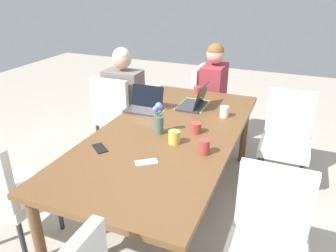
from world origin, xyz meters
TOP-DOWN VIEW (x-y plane):
  - ground_plane at (0.00, 0.00)m, footprint 10.00×10.00m
  - dining_table at (0.00, 0.00)m, footprint 2.21×1.07m
  - chair_near_left_near at (-0.69, -0.89)m, footprint 0.44×0.44m
  - person_near_left_near at (-0.77, -0.83)m, footprint 0.36×0.40m
  - chair_head_left_left_mid at (-1.42, -0.07)m, footprint 0.44×0.44m
  - person_head_left_left_mid at (-1.36, 0.01)m, footprint 0.40×0.36m
  - chair_far_left_far at (-0.79, 0.87)m, footprint 0.44×0.44m
  - chair_far_right_near at (0.64, 0.87)m, footprint 0.44×0.44m
  - chair_near_right_mid at (0.85, -0.87)m, footprint 0.44×0.44m
  - flower_vase at (0.05, -0.06)m, footprint 0.08×0.09m
  - placemat_near_left_near at (-0.35, -0.37)m, footprint 0.27×0.37m
  - placemat_head_left_left_mid at (-0.64, 0.00)m, footprint 0.36×0.26m
  - laptop_near_left_near at (-0.35, -0.37)m, footprint 0.22×0.32m
  - laptop_head_left_left_mid at (-0.60, 0.03)m, footprint 0.32×0.22m
  - coffee_mug_near_left at (-0.47, 0.34)m, footprint 0.08×0.08m
  - coffee_mug_near_right at (0.23, 0.37)m, footprint 0.07×0.07m
  - coffee_mug_centre_left at (-0.07, 0.21)m, footprint 0.09×0.09m
  - coffee_mug_centre_right at (-0.97, -0.07)m, footprint 0.08×0.08m
  - coffee_mug_far_left at (0.17, 0.12)m, footprint 0.09×0.09m
  - phone_black at (0.45, -0.34)m, footprint 0.15×0.16m
  - phone_silver at (0.50, 0.05)m, footprint 0.15×0.16m

SIDE VIEW (x-z plane):
  - ground_plane at x=0.00m, z-range 0.00..0.00m
  - chair_near_left_near at x=-0.69m, z-range 0.05..0.95m
  - chair_head_left_left_mid at x=-1.42m, z-range 0.05..0.95m
  - chair_far_left_far at x=-0.79m, z-range 0.05..0.95m
  - chair_far_right_near at x=0.64m, z-range 0.05..0.95m
  - chair_near_right_mid at x=0.85m, z-range 0.05..0.95m
  - person_near_left_near at x=-0.77m, z-range -0.07..1.12m
  - person_head_left_left_mid at x=-1.36m, z-range -0.07..1.12m
  - dining_table at x=0.00m, z-range 0.30..1.02m
  - placemat_near_left_near at x=-0.35m, z-range 0.72..0.73m
  - placemat_head_left_left_mid at x=-0.64m, z-range 0.72..0.73m
  - phone_black at x=0.45m, z-range 0.72..0.73m
  - phone_silver at x=0.50m, z-range 0.72..0.73m
  - coffee_mug_centre_right at x=-0.97m, z-range 0.72..0.81m
  - coffee_mug_centre_left at x=-0.07m, z-range 0.72..0.81m
  - laptop_head_left_left_mid at x=-0.60m, z-range 0.66..0.87m
  - laptop_near_left_near at x=-0.35m, z-range 0.66..0.88m
  - coffee_mug_near_left at x=-0.47m, z-range 0.72..0.82m
  - coffee_mug_far_left at x=0.17m, z-range 0.72..0.82m
  - coffee_mug_near_right at x=0.23m, z-range 0.72..0.83m
  - flower_vase at x=0.05m, z-range 0.72..0.98m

